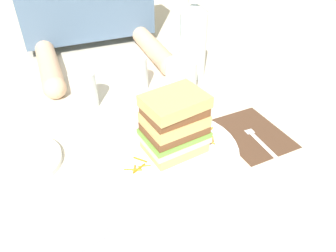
# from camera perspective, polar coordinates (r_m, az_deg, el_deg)

# --- Properties ---
(ground_plane) EXTENTS (3.00, 3.00, 0.00)m
(ground_plane) POSITION_cam_1_polar(r_m,az_deg,el_deg) (0.69, 0.67, -4.38)
(ground_plane) COLOR beige
(main_plate) EXTENTS (0.27, 0.27, 0.01)m
(main_plate) POSITION_cam_1_polar(r_m,az_deg,el_deg) (0.68, 0.97, -4.58)
(main_plate) COLOR white
(main_plate) RESTS_ON ground_plane
(sandwich) EXTENTS (0.14, 0.11, 0.13)m
(sandwich) POSITION_cam_1_polar(r_m,az_deg,el_deg) (0.64, 1.04, 0.24)
(sandwich) COLOR tan
(sandwich) RESTS_ON main_plate
(carrot_shred_0) EXTENTS (0.03, 0.02, 0.00)m
(carrot_shred_0) POSITION_cam_1_polar(r_m,az_deg,el_deg) (0.63, -5.19, -7.55)
(carrot_shred_0) COLOR orange
(carrot_shred_0) RESTS_ON main_plate
(carrot_shred_1) EXTENTS (0.01, 0.02, 0.00)m
(carrot_shred_1) POSITION_cam_1_polar(r_m,az_deg,el_deg) (0.63, -5.98, -7.59)
(carrot_shred_1) COLOR orange
(carrot_shred_1) RESTS_ON main_plate
(carrot_shred_2) EXTENTS (0.03, 0.01, 0.00)m
(carrot_shred_2) POSITION_cam_1_polar(r_m,az_deg,el_deg) (0.63, -6.38, -7.69)
(carrot_shred_2) COLOR orange
(carrot_shred_2) RESTS_ON main_plate
(carrot_shred_3) EXTENTS (0.03, 0.01, 0.00)m
(carrot_shred_3) POSITION_cam_1_polar(r_m,az_deg,el_deg) (0.64, -4.24, -7.13)
(carrot_shred_3) COLOR orange
(carrot_shred_3) RESTS_ON main_plate
(carrot_shred_4) EXTENTS (0.02, 0.01, 0.00)m
(carrot_shred_4) POSITION_cam_1_polar(r_m,az_deg,el_deg) (0.63, -5.55, -7.83)
(carrot_shred_4) COLOR orange
(carrot_shred_4) RESTS_ON main_plate
(carrot_shred_5) EXTENTS (0.02, 0.03, 0.00)m
(carrot_shred_5) POSITION_cam_1_polar(r_m,az_deg,el_deg) (0.65, -4.98, -6.00)
(carrot_shred_5) COLOR orange
(carrot_shred_5) RESTS_ON main_plate
(carrot_shred_6) EXTENTS (0.01, 0.03, 0.00)m
(carrot_shred_6) POSITION_cam_1_polar(r_m,az_deg,el_deg) (0.71, 7.40, -2.07)
(carrot_shred_6) COLOR orange
(carrot_shred_6) RESTS_ON main_plate
(carrot_shred_7) EXTENTS (0.02, 0.01, 0.00)m
(carrot_shred_7) POSITION_cam_1_polar(r_m,az_deg,el_deg) (0.71, 6.61, -1.62)
(carrot_shred_7) COLOR orange
(carrot_shred_7) RESTS_ON main_plate
(carrot_shred_8) EXTENTS (0.03, 0.02, 0.00)m
(carrot_shred_8) POSITION_cam_1_polar(r_m,az_deg,el_deg) (0.73, 6.73, -0.56)
(carrot_shred_8) COLOR orange
(carrot_shred_8) RESTS_ON main_plate
(carrot_shred_9) EXTENTS (0.02, 0.01, 0.00)m
(carrot_shred_9) POSITION_cam_1_polar(r_m,az_deg,el_deg) (0.73, 7.30, -0.60)
(carrot_shred_9) COLOR orange
(carrot_shred_9) RESTS_ON main_plate
(carrot_shred_10) EXTENTS (0.01, 0.02, 0.00)m
(carrot_shred_10) POSITION_cam_1_polar(r_m,az_deg,el_deg) (0.71, 8.03, -2.33)
(carrot_shred_10) COLOR orange
(carrot_shred_10) RESTS_ON main_plate
(carrot_shred_11) EXTENTS (0.02, 0.01, 0.00)m
(carrot_shred_11) POSITION_cam_1_polar(r_m,az_deg,el_deg) (0.72, 5.79, -0.96)
(carrot_shred_11) COLOR orange
(carrot_shred_11) RESTS_ON main_plate
(carrot_shred_12) EXTENTS (0.02, 0.03, 0.00)m
(carrot_shred_12) POSITION_cam_1_polar(r_m,az_deg,el_deg) (0.70, 7.23, -2.71)
(carrot_shred_12) COLOR orange
(carrot_shred_12) RESTS_ON main_plate
(napkin_dark) EXTENTS (0.15, 0.18, 0.00)m
(napkin_dark) POSITION_cam_1_polar(r_m,az_deg,el_deg) (0.76, 14.72, -1.30)
(napkin_dark) COLOR #4C3323
(napkin_dark) RESTS_ON ground_plane
(fork) EXTENTS (0.02, 0.17, 0.00)m
(fork) POSITION_cam_1_polar(r_m,az_deg,el_deg) (0.75, 15.72, -2.09)
(fork) COLOR silver
(fork) RESTS_ON napkin_dark
(knife) EXTENTS (0.03, 0.20, 0.00)m
(knife) POSITION_cam_1_polar(r_m,az_deg,el_deg) (0.65, -13.34, -9.22)
(knife) COLOR silver
(knife) RESTS_ON ground_plane
(juice_glass) EXTENTS (0.08, 0.08, 0.10)m
(juice_glass) POSITION_cam_1_polar(r_m,az_deg,el_deg) (0.86, 2.33, 8.20)
(juice_glass) COLOR white
(juice_glass) RESTS_ON ground_plane
(water_bottle) EXTENTS (0.08, 0.08, 0.25)m
(water_bottle) POSITION_cam_1_polar(r_m,az_deg,el_deg) (0.94, 4.51, 15.17)
(water_bottle) COLOR silver
(water_bottle) RESTS_ON ground_plane
(empty_tumbler_0) EXTENTS (0.06, 0.06, 0.09)m
(empty_tumbler_0) POSITION_cam_1_polar(r_m,az_deg,el_deg) (0.84, -14.75, 6.23)
(empty_tumbler_0) COLOR silver
(empty_tumbler_0) RESTS_ON ground_plane
(empty_tumbler_1) EXTENTS (0.07, 0.07, 0.09)m
(empty_tumbler_1) POSITION_cam_1_polar(r_m,az_deg,el_deg) (0.90, -5.93, 9.39)
(empty_tumbler_1) COLOR silver
(empty_tumbler_1) RESTS_ON ground_plane
(side_plate) EXTENTS (0.17, 0.17, 0.01)m
(side_plate) POSITION_cam_1_polar(r_m,az_deg,el_deg) (0.72, -25.11, -5.97)
(side_plate) COLOR white
(side_plate) RESTS_ON ground_plane
(napkin_pink) EXTENTS (0.10, 0.10, 0.00)m
(napkin_pink) POSITION_cam_1_polar(r_m,az_deg,el_deg) (0.58, -15.95, -17.45)
(napkin_pink) COLOR pink
(napkin_pink) RESTS_ON ground_plane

